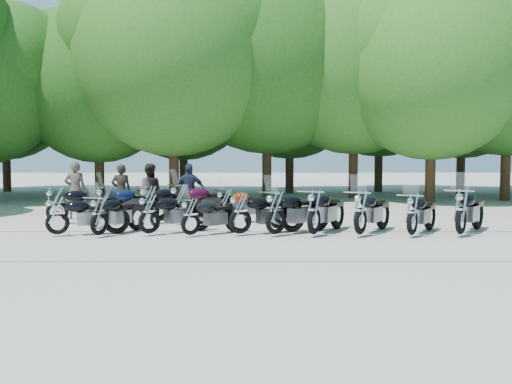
{
  "coord_description": "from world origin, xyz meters",
  "views": [
    {
      "loc": [
        -0.04,
        -14.97,
        2.25
      ],
      "look_at": [
        0.0,
        1.5,
        1.1
      ],
      "focal_mm": 42.0,
      "sensor_mm": 36.0,
      "label": 1
    }
  ],
  "objects_px": {
    "motorcycle_0": "(57,214)",
    "motorcycle_7": "(361,211)",
    "motorcycle_5": "(276,211)",
    "motorcycle_9": "(461,210)",
    "rider_1": "(149,191)",
    "motorcycle_13": "(181,202)",
    "motorcycle_1": "(99,214)",
    "rider_3": "(121,191)",
    "motorcycle_3": "(191,215)",
    "motorcycle_4": "(240,212)",
    "rider_0": "(75,190)",
    "rider_2": "(190,191)",
    "motorcycle_12": "(149,202)",
    "motorcycle_14": "(226,204)",
    "motorcycle_11": "(107,202)",
    "motorcycle_8": "(412,213)",
    "motorcycle_2": "(149,212)",
    "motorcycle_6": "(314,210)",
    "motorcycle_10": "(57,203)"
  },
  "relations": [
    {
      "from": "motorcycle_2",
      "to": "motorcycle_6",
      "type": "bearing_deg",
      "value": -130.6
    },
    {
      "from": "motorcycle_14",
      "to": "rider_2",
      "type": "relative_size",
      "value": 1.19
    },
    {
      "from": "motorcycle_1",
      "to": "rider_3",
      "type": "bearing_deg",
      "value": -57.38
    },
    {
      "from": "motorcycle_6",
      "to": "rider_3",
      "type": "distance_m",
      "value": 7.5
    },
    {
      "from": "motorcycle_0",
      "to": "motorcycle_1",
      "type": "bearing_deg",
      "value": -117.83
    },
    {
      "from": "motorcycle_1",
      "to": "motorcycle_13",
      "type": "relative_size",
      "value": 0.86
    },
    {
      "from": "rider_2",
      "to": "rider_0",
      "type": "bearing_deg",
      "value": 0.19
    },
    {
      "from": "motorcycle_0",
      "to": "motorcycle_8",
      "type": "relative_size",
      "value": 0.93
    },
    {
      "from": "motorcycle_8",
      "to": "motorcycle_7",
      "type": "bearing_deg",
      "value": 28.38
    },
    {
      "from": "motorcycle_5",
      "to": "motorcycle_8",
      "type": "bearing_deg",
      "value": -134.99
    },
    {
      "from": "motorcycle_10",
      "to": "motorcycle_9",
      "type": "bearing_deg",
      "value": -127.66
    },
    {
      "from": "motorcycle_12",
      "to": "motorcycle_13",
      "type": "height_order",
      "value": "motorcycle_13"
    },
    {
      "from": "motorcycle_2",
      "to": "motorcycle_5",
      "type": "distance_m",
      "value": 3.32
    },
    {
      "from": "motorcycle_2",
      "to": "rider_3",
      "type": "height_order",
      "value": "rider_3"
    },
    {
      "from": "motorcycle_6",
      "to": "motorcycle_12",
      "type": "distance_m",
      "value": 5.4
    },
    {
      "from": "motorcycle_9",
      "to": "rider_0",
      "type": "xyz_separation_m",
      "value": [
        -11.26,
        4.23,
        0.24
      ]
    },
    {
      "from": "motorcycle_6",
      "to": "rider_0",
      "type": "distance_m",
      "value": 8.55
    },
    {
      "from": "motorcycle_10",
      "to": "rider_0",
      "type": "distance_m",
      "value": 1.63
    },
    {
      "from": "motorcycle_8",
      "to": "motorcycle_12",
      "type": "height_order",
      "value": "motorcycle_12"
    },
    {
      "from": "motorcycle_4",
      "to": "rider_2",
      "type": "xyz_separation_m",
      "value": [
        -1.78,
        4.19,
        0.26
      ]
    },
    {
      "from": "motorcycle_8",
      "to": "motorcycle_9",
      "type": "bearing_deg",
      "value": -144.89
    },
    {
      "from": "motorcycle_1",
      "to": "motorcycle_13",
      "type": "distance_m",
      "value": 3.2
    },
    {
      "from": "motorcycle_1",
      "to": "motorcycle_2",
      "type": "height_order",
      "value": "motorcycle_2"
    },
    {
      "from": "motorcycle_3",
      "to": "motorcycle_4",
      "type": "relative_size",
      "value": 0.89
    },
    {
      "from": "motorcycle_3",
      "to": "rider_2",
      "type": "bearing_deg",
      "value": -33.04
    },
    {
      "from": "motorcycle_6",
      "to": "rider_1",
      "type": "bearing_deg",
      "value": -11.94
    },
    {
      "from": "motorcycle_1",
      "to": "rider_2",
      "type": "xyz_separation_m",
      "value": [
        1.86,
        4.43,
        0.3
      ]
    },
    {
      "from": "motorcycle_10",
      "to": "motorcycle_7",
      "type": "bearing_deg",
      "value": -131.4
    },
    {
      "from": "motorcycle_4",
      "to": "motorcycle_11",
      "type": "relative_size",
      "value": 0.97
    },
    {
      "from": "motorcycle_4",
      "to": "rider_3",
      "type": "height_order",
      "value": "rider_3"
    },
    {
      "from": "motorcycle_6",
      "to": "motorcycle_10",
      "type": "bearing_deg",
      "value": 8.41
    },
    {
      "from": "motorcycle_0",
      "to": "motorcycle_7",
      "type": "distance_m",
      "value": 7.89
    },
    {
      "from": "motorcycle_8",
      "to": "motorcycle_9",
      "type": "distance_m",
      "value": 1.29
    },
    {
      "from": "motorcycle_3",
      "to": "motorcycle_13",
      "type": "distance_m",
      "value": 2.67
    },
    {
      "from": "motorcycle_5",
      "to": "rider_0",
      "type": "bearing_deg",
      "value": 14.52
    },
    {
      "from": "motorcycle_5",
      "to": "motorcycle_9",
      "type": "xyz_separation_m",
      "value": [
        4.81,
        -0.06,
        0.03
      ]
    },
    {
      "from": "motorcycle_11",
      "to": "rider_0",
      "type": "distance_m",
      "value": 2.06
    },
    {
      "from": "motorcycle_9",
      "to": "motorcycle_14",
      "type": "bearing_deg",
      "value": 9.65
    },
    {
      "from": "motorcycle_13",
      "to": "rider_3",
      "type": "relative_size",
      "value": 1.39
    },
    {
      "from": "motorcycle_5",
      "to": "motorcycle_12",
      "type": "height_order",
      "value": "motorcycle_5"
    },
    {
      "from": "motorcycle_4",
      "to": "rider_0",
      "type": "distance_m",
      "value": 6.86
    },
    {
      "from": "motorcycle_6",
      "to": "rider_3",
      "type": "xyz_separation_m",
      "value": [
        -6.0,
        4.49,
        0.2
      ]
    },
    {
      "from": "motorcycle_4",
      "to": "rider_2",
      "type": "distance_m",
      "value": 4.56
    },
    {
      "from": "motorcycle_8",
      "to": "motorcycle_9",
      "type": "height_order",
      "value": "motorcycle_9"
    },
    {
      "from": "motorcycle_5",
      "to": "motorcycle_4",
      "type": "bearing_deg",
      "value": 40.41
    },
    {
      "from": "rider_1",
      "to": "motorcycle_13",
      "type": "bearing_deg",
      "value": 126.34
    },
    {
      "from": "motorcycle_1",
      "to": "motorcycle_11",
      "type": "relative_size",
      "value": 0.91
    },
    {
      "from": "motorcycle_6",
      "to": "motorcycle_7",
      "type": "relative_size",
      "value": 1.02
    },
    {
      "from": "motorcycle_7",
      "to": "rider_1",
      "type": "bearing_deg",
      "value": -2.8
    },
    {
      "from": "motorcycle_14",
      "to": "motorcycle_8",
      "type": "bearing_deg",
      "value": -150.47
    }
  ]
}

